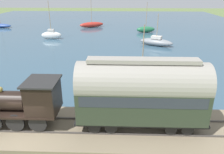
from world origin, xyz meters
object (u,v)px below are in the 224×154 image
object	(u,v)px
sailboat_white	(51,35)
sailboat_navy	(142,73)
sailboat_blue	(1,25)
rowboat_off_pier	(112,98)
steam_locomotive	(25,100)
sailboat_red	(92,25)
sailboat_gray	(156,42)
passenger_coach	(141,92)
sailboat_green	(146,29)

from	to	relation	value
sailboat_white	sailboat_navy	size ratio (longest dim) A/B	1.05
sailboat_blue	rowboat_off_pier	xyz separation A→B (m)	(-36.48, -28.66, -0.25)
steam_locomotive	sailboat_red	size ratio (longest dim) A/B	0.63
steam_locomotive	sailboat_red	world-z (taller)	sailboat_red
sailboat_white	sailboat_blue	xyz separation A→B (m)	(12.28, 16.28, -0.27)
sailboat_gray	sailboat_blue	xyz separation A→B (m)	(16.78, 35.36, -0.14)
passenger_coach	sailboat_navy	distance (m)	9.78
sailboat_red	sailboat_gray	world-z (taller)	sailboat_red
sailboat_green	sailboat_navy	xyz separation A→B (m)	(-26.69, 3.21, 0.02)
sailboat_red	sailboat_navy	world-z (taller)	sailboat_red
sailboat_gray	sailboat_navy	distance (m)	15.18
steam_locomotive	sailboat_blue	bearing A→B (deg)	29.60
sailboat_red	sailboat_white	bearing A→B (deg)	129.47
passenger_coach	sailboat_navy	size ratio (longest dim) A/B	1.24
sailboat_red	sailboat_blue	world-z (taller)	sailboat_red
sailboat_white	sailboat_blue	distance (m)	20.40
sailboat_gray	sailboat_navy	size ratio (longest dim) A/B	0.88
sailboat_red	sailboat_navy	distance (m)	34.20
sailboat_gray	rowboat_off_pier	world-z (taller)	sailboat_gray
steam_locomotive	sailboat_blue	xyz separation A→B (m)	(40.93, 23.25, -1.83)
sailboat_gray	rowboat_off_pier	distance (m)	20.82
passenger_coach	sailboat_blue	bearing A→B (deg)	36.84
sailboat_white	sailboat_red	bearing A→B (deg)	-26.04
steam_locomotive	sailboat_navy	distance (m)	12.74
steam_locomotive	sailboat_white	xyz separation A→B (m)	(28.65, 6.97, -1.57)
sailboat_gray	sailboat_green	bearing A→B (deg)	29.37
sailboat_white	rowboat_off_pier	bearing A→B (deg)	-155.39
sailboat_red	rowboat_off_pier	distance (m)	38.40
sailboat_green	sailboat_blue	distance (m)	35.19
sailboat_red	sailboat_gray	size ratio (longest dim) A/B	1.58
rowboat_off_pier	sailboat_blue	bearing A→B (deg)	59.58
sailboat_red	sailboat_white	size ratio (longest dim) A/B	1.31
sailboat_green	sailboat_red	bearing A→B (deg)	53.39
sailboat_red	rowboat_off_pier	world-z (taller)	sailboat_red
steam_locomotive	sailboat_white	distance (m)	29.52
sailboat_navy	steam_locomotive	bearing A→B (deg)	144.40
steam_locomotive	passenger_coach	bearing A→B (deg)	-90.00
sailboat_red	sailboat_blue	distance (m)	22.28
sailboat_red	rowboat_off_pier	xyz separation A→B (m)	(-37.86, -6.42, -0.39)
sailboat_white	sailboat_blue	world-z (taller)	sailboat_blue
sailboat_blue	sailboat_red	bearing A→B (deg)	-79.97
sailboat_blue	rowboat_off_pier	size ratio (longest dim) A/B	2.83
sailboat_blue	sailboat_navy	distance (m)	44.66
sailboat_red	sailboat_green	distance (m)	14.06
steam_locomotive	sailboat_blue	distance (m)	47.10
passenger_coach	sailboat_green	xyz separation A→B (m)	(36.12, -4.20, -2.43)
sailboat_blue	sailboat_navy	xyz separation A→B (m)	(-31.50, -31.66, 0.15)
sailboat_white	rowboat_off_pier	distance (m)	27.19
steam_locomotive	sailboat_gray	world-z (taller)	sailboat_gray
sailboat_navy	passenger_coach	bearing A→B (deg)	-179.86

